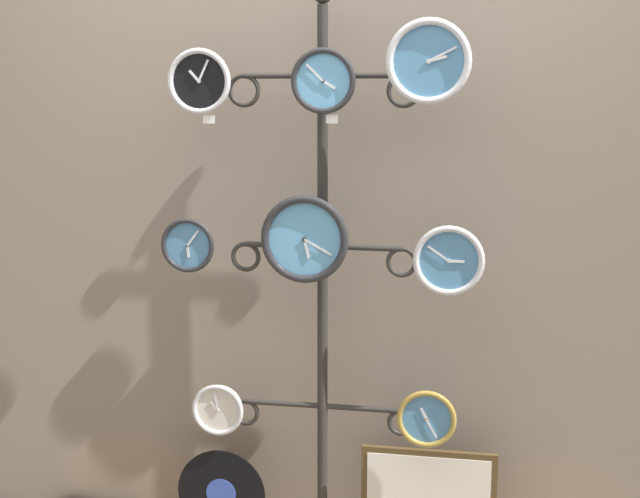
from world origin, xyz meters
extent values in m
cube|color=gray|center=(0.00, 0.57, 1.40)|extent=(4.40, 0.04, 2.80)
cylinder|color=#282623|center=(0.00, 0.41, 1.00)|extent=(0.04, 0.04, 1.97)
cylinder|color=#282623|center=(-0.14, 0.41, 1.75)|extent=(0.28, 0.02, 0.02)
torus|color=#282623|center=(-0.28, 0.41, 1.70)|extent=(0.12, 0.02, 0.12)
cylinder|color=#282623|center=(0.14, 0.41, 1.75)|extent=(0.28, 0.02, 0.02)
torus|color=#282623|center=(0.28, 0.41, 1.70)|extent=(0.12, 0.02, 0.12)
cylinder|color=#282623|center=(-0.14, 0.41, 1.16)|extent=(0.28, 0.02, 0.02)
torus|color=#282623|center=(-0.28, 0.41, 1.12)|extent=(0.11, 0.02, 0.11)
cylinder|color=#282623|center=(0.14, 0.41, 1.16)|extent=(0.28, 0.02, 0.02)
torus|color=#282623|center=(0.28, 0.41, 1.12)|extent=(0.11, 0.02, 0.11)
cylinder|color=#282623|center=(-0.14, 0.41, 0.57)|extent=(0.29, 0.02, 0.02)
torus|color=#282623|center=(-0.29, 0.41, 0.53)|extent=(0.10, 0.02, 0.10)
cylinder|color=#282623|center=(0.14, 0.41, 0.57)|extent=(0.29, 0.02, 0.02)
torus|color=#282623|center=(0.29, 0.41, 0.53)|extent=(0.10, 0.02, 0.10)
cylinder|color=black|center=(-0.40, 0.32, 1.73)|extent=(0.20, 0.02, 0.20)
torus|color=silver|center=(-0.40, 0.30, 1.73)|extent=(0.22, 0.02, 0.22)
cylinder|color=silver|center=(-0.40, 0.30, 1.73)|extent=(0.01, 0.01, 0.01)
cube|color=silver|center=(-0.42, 0.30, 1.75)|extent=(0.04, 0.00, 0.04)
cube|color=silver|center=(-0.39, 0.30, 1.77)|extent=(0.04, 0.00, 0.07)
cylinder|color=#60A8DB|center=(0.02, 0.34, 1.74)|extent=(0.20, 0.02, 0.20)
torus|color=#262628|center=(0.02, 0.32, 1.74)|extent=(0.22, 0.02, 0.22)
cylinder|color=#262628|center=(0.02, 0.32, 1.74)|extent=(0.01, 0.01, 0.01)
cube|color=silver|center=(0.04, 0.32, 1.72)|extent=(0.05, 0.00, 0.03)
cube|color=silver|center=(-0.01, 0.32, 1.76)|extent=(0.06, 0.00, 0.06)
cylinder|color=#4C84B2|center=(0.36, 0.31, 1.80)|extent=(0.25, 0.02, 0.25)
torus|color=silver|center=(0.36, 0.29, 1.80)|extent=(0.28, 0.03, 0.28)
cylinder|color=silver|center=(0.36, 0.29, 1.80)|extent=(0.02, 0.01, 0.02)
cube|color=silver|center=(0.39, 0.29, 1.80)|extent=(0.06, 0.00, 0.02)
cube|color=silver|center=(0.41, 0.29, 1.82)|extent=(0.09, 0.00, 0.05)
cylinder|color=#4C84B2|center=(-0.46, 0.31, 1.17)|extent=(0.18, 0.02, 0.18)
torus|color=#262628|center=(-0.46, 0.29, 1.17)|extent=(0.19, 0.02, 0.19)
cylinder|color=#262628|center=(-0.46, 0.29, 1.17)|extent=(0.01, 0.01, 0.01)
cube|color=silver|center=(-0.46, 0.29, 1.15)|extent=(0.01, 0.00, 0.04)
cube|color=silver|center=(-0.44, 0.29, 1.20)|extent=(0.05, 0.00, 0.06)
cylinder|color=#60A8DB|center=(-0.04, 0.31, 1.21)|extent=(0.28, 0.02, 0.28)
torus|color=#262628|center=(-0.04, 0.29, 1.21)|extent=(0.30, 0.03, 0.30)
cylinder|color=#262628|center=(-0.04, 0.30, 1.21)|extent=(0.02, 0.01, 0.02)
cube|color=silver|center=(-0.03, 0.29, 1.17)|extent=(0.02, 0.00, 0.07)
cube|color=silver|center=(0.01, 0.29, 1.18)|extent=(0.10, 0.00, 0.06)
cylinder|color=#4C84B2|center=(0.44, 0.34, 1.14)|extent=(0.22, 0.02, 0.22)
torus|color=silver|center=(0.44, 0.33, 1.14)|extent=(0.24, 0.02, 0.24)
cylinder|color=silver|center=(0.44, 0.33, 1.14)|extent=(0.01, 0.01, 0.01)
cube|color=silver|center=(0.47, 0.33, 1.14)|extent=(0.05, 0.00, 0.01)
cube|color=silver|center=(0.41, 0.33, 1.17)|extent=(0.07, 0.00, 0.05)
cylinder|color=silver|center=(-0.37, 0.34, 0.56)|extent=(0.18, 0.02, 0.18)
torus|color=silver|center=(-0.37, 0.33, 0.56)|extent=(0.19, 0.02, 0.19)
cylinder|color=silver|center=(-0.37, 0.33, 0.56)|extent=(0.01, 0.01, 0.01)
cube|color=silver|center=(-0.38, 0.33, 0.58)|extent=(0.03, 0.00, 0.04)
cube|color=silver|center=(-0.38, 0.33, 0.59)|extent=(0.02, 0.00, 0.07)
cylinder|color=#4C84B2|center=(0.38, 0.32, 0.59)|extent=(0.19, 0.02, 0.19)
torus|color=#A58438|center=(0.38, 0.30, 0.59)|extent=(0.21, 0.02, 0.21)
cylinder|color=#A58438|center=(0.38, 0.30, 0.59)|extent=(0.01, 0.01, 0.01)
cube|color=silver|center=(0.37, 0.30, 0.61)|extent=(0.03, 0.00, 0.04)
cube|color=silver|center=(0.40, 0.30, 0.56)|extent=(0.04, 0.00, 0.07)
cylinder|color=black|center=(-0.37, 0.35, 0.23)|extent=(0.34, 0.01, 0.34)
cylinder|color=#334FB2|center=(-0.37, 0.35, 0.23)|extent=(0.11, 0.00, 0.11)
cube|color=white|center=(-0.37, 0.31, 1.61)|extent=(0.04, 0.00, 0.03)
cube|color=white|center=(0.05, 0.33, 1.61)|extent=(0.04, 0.00, 0.03)
camera|label=1|loc=(0.54, -2.63, 1.72)|focal=50.00mm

